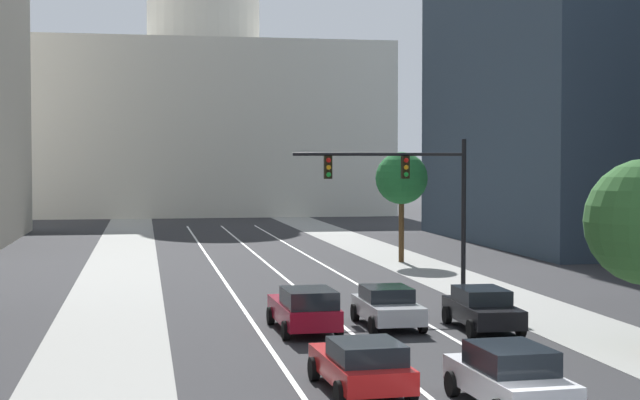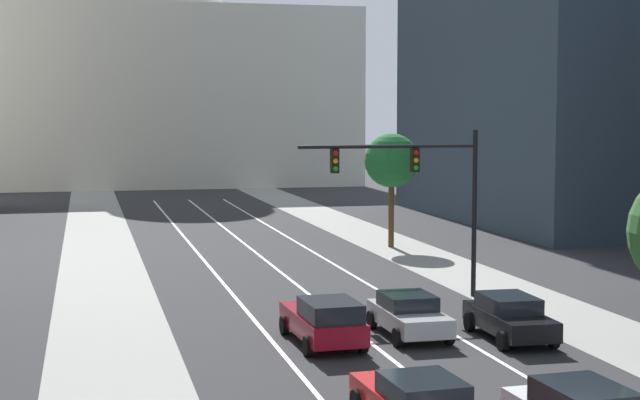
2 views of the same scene
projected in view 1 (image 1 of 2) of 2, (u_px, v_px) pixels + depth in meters
ground_plane at (259, 257)px, 60.11m from camera, size 400.00×400.00×0.00m
sidewalk_left at (121, 269)px, 53.71m from camera, size 4.11×130.00×0.01m
sidewalk_right at (410, 263)px, 56.66m from camera, size 4.11×130.00×0.01m
lane_stripe_left at (230, 290)px, 44.80m from camera, size 0.16×90.00×0.01m
lane_stripe_center at (297, 288)px, 45.36m from camera, size 0.16×90.00×0.01m
lane_stripe_right at (362, 287)px, 45.91m from camera, size 0.16×90.00×0.01m
office_tower_far_right at (616, 30)px, 70.93m from camera, size 21.71×29.09×30.98m
capitol_building at (204, 107)px, 113.64m from camera, size 40.27×24.58×37.19m
car_black at (482, 308)px, 34.11m from camera, size 2.05×4.42×1.47m
car_silver at (387, 306)px, 34.79m from camera, size 1.98×4.23×1.43m
car_crimson at (305, 309)px, 33.64m from camera, size 2.13×4.70×1.60m
car_red at (362, 364)px, 24.85m from camera, size 2.18×4.32×1.40m
car_white at (509, 376)px, 23.18m from camera, size 2.14×4.40×1.54m
traffic_signal_mast at (412, 187)px, 41.26m from camera, size 7.51×0.39×6.88m
street_tree_far_right at (402, 179)px, 57.08m from camera, size 3.07×3.07×6.49m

